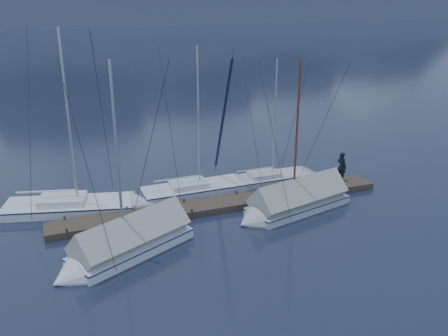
% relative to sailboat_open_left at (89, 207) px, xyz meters
% --- Properties ---
extents(ground, '(1000.00, 1000.00, 0.00)m').
position_rel_sailboat_open_left_xyz_m(ground, '(6.72, -4.20, -0.18)').
color(ground, black).
rests_on(ground, ground).
extents(dock, '(18.00, 1.50, 0.54)m').
position_rel_sailboat_open_left_xyz_m(dock, '(6.72, -2.20, -0.07)').
color(dock, '#382D23').
rests_on(dock, ground).
extents(mooring_posts, '(15.12, 1.52, 0.35)m').
position_rel_sailboat_open_left_xyz_m(mooring_posts, '(6.22, -2.20, 0.17)').
color(mooring_posts, '#382D23').
rests_on(mooring_posts, ground).
extents(sailboat_open_left, '(7.96, 3.98, 10.13)m').
position_rel_sailboat_open_left_xyz_m(sailboat_open_left, '(0.00, 0.00, 0.00)').
color(sailboat_open_left, white).
rests_on(sailboat_open_left, ground).
extents(sailboat_open_mid, '(6.82, 2.92, 8.98)m').
position_rel_sailboat_open_left_xyz_m(sailboat_open_mid, '(6.65, 0.25, -0.02)').
color(sailboat_open_mid, silver).
rests_on(sailboat_open_mid, ground).
extents(sailboat_open_right, '(6.06, 2.60, 8.00)m').
position_rel_sailboat_open_left_xyz_m(sailboat_open_right, '(11.27, 0.31, -0.04)').
color(sailboat_open_right, '#B9BBC6').
rests_on(sailboat_open_right, ground).
extents(sailboat_covered_near, '(6.88, 3.46, 8.57)m').
position_rel_sailboat_open_left_xyz_m(sailboat_covered_near, '(9.76, -3.94, 0.25)').
color(sailboat_covered_near, silver).
rests_on(sailboat_covered_near, ground).
extents(sailboat_covered_far, '(6.70, 4.62, 9.14)m').
position_rel_sailboat_open_left_xyz_m(sailboat_covered_far, '(0.82, -5.40, 0.27)').
color(sailboat_covered_far, white).
rests_on(sailboat_covered_far, ground).
extents(person, '(0.57, 0.72, 1.73)m').
position_rel_sailboat_open_left_xyz_m(person, '(14.22, -1.81, 1.02)').
color(person, black).
rests_on(person, dock).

